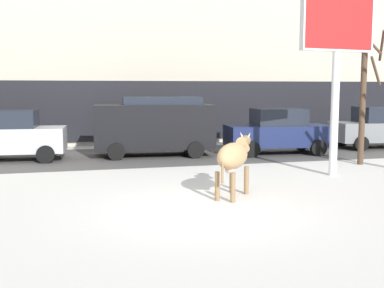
# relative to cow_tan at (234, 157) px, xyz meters

# --- Properties ---
(ground_plane) EXTENTS (120.00, 120.00, 0.00)m
(ground_plane) POSITION_rel_cow_tan_xyz_m (-1.06, -1.20, -0.99)
(ground_plane) COLOR silver
(road_strip) EXTENTS (60.00, 5.60, 0.01)m
(road_strip) POSITION_rel_cow_tan_xyz_m (-1.06, 7.50, -0.99)
(road_strip) COLOR #514F4C
(road_strip) RESTS_ON ground
(building_facade) EXTENTS (44.00, 6.10, 13.00)m
(building_facade) POSITION_rel_cow_tan_xyz_m (-1.06, 14.51, 5.49)
(building_facade) COLOR #BCB29E
(building_facade) RESTS_ON ground
(cow_tan) EXTENTS (1.52, 1.73, 1.54)m
(cow_tan) POSITION_rel_cow_tan_xyz_m (0.00, 0.00, 0.00)
(cow_tan) COLOR tan
(cow_tan) RESTS_ON ground
(billboard) EXTENTS (2.52, 0.54, 5.56)m
(billboard) POSITION_rel_cow_tan_xyz_m (3.89, 1.97, 3.32)
(billboard) COLOR silver
(billboard) RESTS_ON ground
(car_silver_hatchback) EXTENTS (3.62, 2.14, 1.86)m
(car_silver_hatchback) POSITION_rel_cow_tan_xyz_m (-5.85, 7.56, -0.07)
(car_silver_hatchback) COLOR #B7BABF
(car_silver_hatchback) RESTS_ON ground
(car_black_van) EXTENTS (4.74, 2.40, 2.32)m
(car_black_van) POSITION_rel_cow_tan_xyz_m (-0.65, 7.53, 0.25)
(car_black_van) COLOR black
(car_black_van) RESTS_ON ground
(car_navy_sedan) EXTENTS (4.33, 2.24, 1.84)m
(car_navy_sedan) POSITION_rel_cow_tan_xyz_m (4.31, 6.92, -0.09)
(car_navy_sedan) COLOR #19234C
(car_navy_sedan) RESTS_ON ground
(car_grey_sedan) EXTENTS (4.33, 2.24, 1.84)m
(car_grey_sedan) POSITION_rel_cow_tan_xyz_m (9.51, 7.56, -0.09)
(car_grey_sedan) COLOR slate
(car_grey_sedan) RESTS_ON ground
(bare_tree_right_lot) EXTENTS (1.36, 1.01, 4.71)m
(bare_tree_right_lot) POSITION_rel_cow_tan_xyz_m (6.00, 3.61, 1.46)
(bare_tree_right_lot) COLOR #4C3828
(bare_tree_right_lot) RESTS_ON ground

